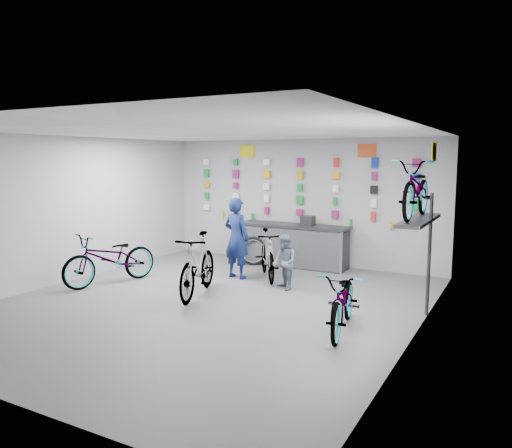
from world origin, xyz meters
The scene contains 20 objects.
floor centered at (0.00, 0.00, 0.00)m, with size 8.00×8.00×0.00m, color #4C4C50.
ceiling centered at (0.00, 0.00, 3.00)m, with size 8.00×8.00×0.00m, color white.
wall_back centered at (0.00, 4.00, 1.50)m, with size 7.00×7.00×0.00m, color #ADADAF.
wall_left centered at (-3.50, 0.00, 1.50)m, with size 8.00×8.00×0.00m, color #ADADAF.
wall_right centered at (3.50, 0.00, 1.50)m, with size 8.00×8.00×0.00m, color #ADADAF.
counter centered at (0.00, 3.54, 0.49)m, with size 2.70×0.66×1.00m.
merch_wall centered at (0.06, 3.93, 1.80)m, with size 5.58×0.08×1.57m.
wall_bracket centered at (3.33, 1.20, 1.46)m, with size 0.39×1.90×2.00m.
sign_left centered at (-1.50, 3.98, 2.72)m, with size 0.42×0.02×0.30m, color yellow.
sign_right centered at (1.60, 3.98, 2.72)m, with size 0.42×0.02×0.30m, color #D55022.
sign_side centered at (3.48, 1.20, 2.65)m, with size 0.02×0.40×0.30m, color yellow.
bike_left centered at (-2.53, 0.20, 0.53)m, with size 0.71×2.03×1.07m, color gray.
bike_center centered at (-0.46, 0.31, 0.59)m, with size 0.55×1.95×1.17m, color gray.
bike_right centered at (2.54, -0.24, 0.47)m, with size 0.63×1.80×0.95m, color gray.
bike_service centered at (0.07, 2.11, 0.52)m, with size 0.49×1.75×1.05m, color gray.
bike_wall centered at (3.25, 1.20, 2.05)m, with size 0.63×1.80×0.95m, color gray.
clerk centered at (-0.56, 1.89, 0.86)m, with size 0.63×0.41×1.73m, color navy.
customer centered at (0.74, 1.51, 0.54)m, with size 0.53×0.41×1.08m, color slate.
spare_wheel centered at (-0.87, 3.17, 0.34)m, with size 0.69×0.32×0.69m.
register centered at (0.37, 3.55, 1.11)m, with size 0.28×0.30×0.22m, color black.
Camera 1 is at (4.81, -7.10, 2.55)m, focal length 35.00 mm.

